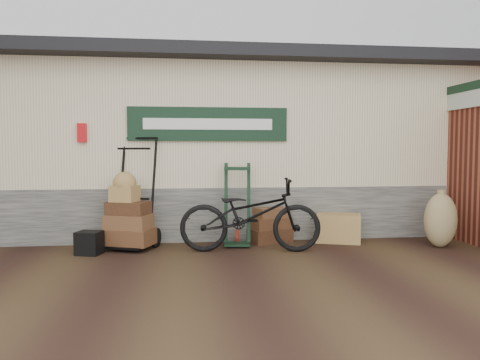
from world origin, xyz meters
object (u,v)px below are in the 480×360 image
(porter_trolley, at_px, (134,191))
(green_barrow, at_px, (237,205))
(suitcase_stack, at_px, (270,225))
(wicker_hamper, at_px, (338,228))
(black_trunk, at_px, (89,243))
(bicycle, at_px, (250,211))

(porter_trolley, distance_m, green_barrow, 1.63)
(suitcase_stack, xyz_separation_m, wicker_hamper, (1.13, -0.11, -0.06))
(porter_trolley, relative_size, black_trunk, 5.20)
(green_barrow, distance_m, suitcase_stack, 0.70)
(wicker_hamper, bearing_deg, suitcase_stack, 174.65)
(wicker_hamper, bearing_deg, porter_trolley, -179.57)
(green_barrow, xyz_separation_m, wicker_hamper, (1.70, 0.08, -0.42))
(porter_trolley, distance_m, suitcase_stack, 2.27)
(porter_trolley, relative_size, green_barrow, 1.35)
(green_barrow, xyz_separation_m, bicycle, (0.14, -0.49, -0.04))
(porter_trolley, bearing_deg, suitcase_stack, 25.34)
(wicker_hamper, height_order, black_trunk, wicker_hamper)
(green_barrow, distance_m, bicycle, 0.51)
(black_trunk, bearing_deg, suitcase_stack, 11.80)
(green_barrow, distance_m, wicker_hamper, 1.76)
(green_barrow, height_order, black_trunk, green_barrow)
(porter_trolley, distance_m, black_trunk, 1.05)
(green_barrow, bearing_deg, suitcase_stack, 25.25)
(suitcase_stack, relative_size, black_trunk, 1.94)
(suitcase_stack, xyz_separation_m, bicycle, (-0.43, -0.68, 0.32))
(black_trunk, bearing_deg, porter_trolley, 36.50)
(bicycle, bearing_deg, green_barrow, 22.30)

